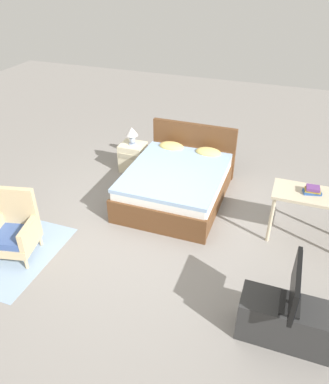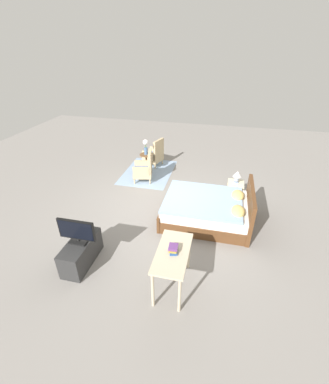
{
  "view_description": "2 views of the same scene",
  "coord_description": "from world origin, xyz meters",
  "px_view_note": "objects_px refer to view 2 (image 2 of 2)",
  "views": [
    {
      "loc": [
        1.71,
        -3.92,
        3.48
      ],
      "look_at": [
        0.31,
        -0.03,
        0.81
      ],
      "focal_mm": 35.0,
      "sensor_mm": 36.0,
      "label": 1
    },
    {
      "loc": [
        5.15,
        1.23,
        3.67
      ],
      "look_at": [
        0.33,
        0.08,
        0.75
      ],
      "focal_mm": 24.0,
      "sensor_mm": 36.0,
      "label": 2
    }
  ],
  "objects_px": {
    "armchair_by_window_left": "(154,155)",
    "side_table": "(146,161)",
    "tv_stand": "(81,252)",
    "vanity_desk": "(173,257)",
    "nightstand": "(235,191)",
    "flower_vase": "(146,145)",
    "tv_flatscreen": "(77,231)",
    "table_lamp": "(237,175)",
    "bed": "(208,210)",
    "armchair_by_window_right": "(144,169)",
    "book_stack": "(173,249)"
  },
  "relations": [
    {
      "from": "nightstand",
      "to": "vanity_desk",
      "type": "height_order",
      "value": "vanity_desk"
    },
    {
      "from": "side_table",
      "to": "nightstand",
      "type": "distance_m",
      "value": 2.97
    },
    {
      "from": "table_lamp",
      "to": "tv_stand",
      "type": "height_order",
      "value": "table_lamp"
    },
    {
      "from": "tv_stand",
      "to": "tv_flatscreen",
      "type": "xyz_separation_m",
      "value": [
        0.0,
        0.0,
        0.5
      ]
    },
    {
      "from": "nightstand",
      "to": "tv_flatscreen",
      "type": "relative_size",
      "value": 0.75
    },
    {
      "from": "bed",
      "to": "nightstand",
      "type": "distance_m",
      "value": 1.23
    },
    {
      "from": "bed",
      "to": "tv_flatscreen",
      "type": "xyz_separation_m",
      "value": [
        1.9,
        -2.19,
        0.45
      ]
    },
    {
      "from": "bed",
      "to": "table_lamp",
      "type": "relative_size",
      "value": 5.98
    },
    {
      "from": "armchair_by_window_right",
      "to": "tv_stand",
      "type": "bearing_deg",
      "value": -2.7
    },
    {
      "from": "tv_flatscreen",
      "to": "vanity_desk",
      "type": "height_order",
      "value": "tv_flatscreen"
    },
    {
      "from": "armchair_by_window_left",
      "to": "vanity_desk",
      "type": "bearing_deg",
      "value": 18.71
    },
    {
      "from": "book_stack",
      "to": "tv_stand",
      "type": "bearing_deg",
      "value": -93.41
    },
    {
      "from": "side_table",
      "to": "tv_stand",
      "type": "distance_m",
      "value": 4.07
    },
    {
      "from": "bed",
      "to": "table_lamp",
      "type": "xyz_separation_m",
      "value": [
        -1.07,
        0.61,
        0.44
      ]
    },
    {
      "from": "tv_stand",
      "to": "vanity_desk",
      "type": "xyz_separation_m",
      "value": [
        0.13,
        1.77,
        0.4
      ]
    },
    {
      "from": "tv_flatscreen",
      "to": "vanity_desk",
      "type": "bearing_deg",
      "value": 85.96
    },
    {
      "from": "armchair_by_window_right",
      "to": "vanity_desk",
      "type": "relative_size",
      "value": 0.88
    },
    {
      "from": "armchair_by_window_right",
      "to": "bed",
      "type": "bearing_deg",
      "value": 51.81
    },
    {
      "from": "side_table",
      "to": "table_lamp",
      "type": "relative_size",
      "value": 1.86
    },
    {
      "from": "armchair_by_window_left",
      "to": "book_stack",
      "type": "relative_size",
      "value": 3.67
    },
    {
      "from": "armchair_by_window_left",
      "to": "table_lamp",
      "type": "distance_m",
      "value": 3.14
    },
    {
      "from": "nightstand",
      "to": "tv_flatscreen",
      "type": "bearing_deg",
      "value": -43.36
    },
    {
      "from": "armchair_by_window_left",
      "to": "tv_flatscreen",
      "type": "relative_size",
      "value": 1.32
    },
    {
      "from": "tv_flatscreen",
      "to": "armchair_by_window_right",
      "type": "bearing_deg",
      "value": 177.31
    },
    {
      "from": "nightstand",
      "to": "tv_flatscreen",
      "type": "xyz_separation_m",
      "value": [
        2.97,
        -2.8,
        0.49
      ]
    },
    {
      "from": "flower_vase",
      "to": "bed",
      "type": "bearing_deg",
      "value": 44.7
    },
    {
      "from": "flower_vase",
      "to": "book_stack",
      "type": "xyz_separation_m",
      "value": [
        4.17,
        1.73,
        -0.09
      ]
    },
    {
      "from": "armchair_by_window_left",
      "to": "side_table",
      "type": "relative_size",
      "value": 1.5
    },
    {
      "from": "side_table",
      "to": "tv_flatscreen",
      "type": "height_order",
      "value": "tv_flatscreen"
    },
    {
      "from": "side_table",
      "to": "tv_flatscreen",
      "type": "xyz_separation_m",
      "value": [
        4.07,
        -0.05,
        0.37
      ]
    },
    {
      "from": "armchair_by_window_right",
      "to": "tv_stand",
      "type": "relative_size",
      "value": 0.96
    },
    {
      "from": "bed",
      "to": "tv_stand",
      "type": "distance_m",
      "value": 2.9
    },
    {
      "from": "table_lamp",
      "to": "tv_flatscreen",
      "type": "distance_m",
      "value": 4.09
    },
    {
      "from": "armchair_by_window_right",
      "to": "side_table",
      "type": "xyz_separation_m",
      "value": [
        -0.57,
        -0.11,
        0.0
      ]
    },
    {
      "from": "flower_vase",
      "to": "book_stack",
      "type": "bearing_deg",
      "value": 22.5
    },
    {
      "from": "side_table",
      "to": "tv_stand",
      "type": "height_order",
      "value": "side_table"
    },
    {
      "from": "side_table",
      "to": "flower_vase",
      "type": "distance_m",
      "value": 0.52
    },
    {
      "from": "tv_stand",
      "to": "book_stack",
      "type": "distance_m",
      "value": 1.87
    },
    {
      "from": "book_stack",
      "to": "armchair_by_window_left",
      "type": "bearing_deg",
      "value": -161.17
    },
    {
      "from": "flower_vase",
      "to": "vanity_desk",
      "type": "xyz_separation_m",
      "value": [
        4.19,
        1.72,
        -0.25
      ]
    },
    {
      "from": "armchair_by_window_right",
      "to": "flower_vase",
      "type": "bearing_deg",
      "value": -168.73
    },
    {
      "from": "tv_stand",
      "to": "flower_vase",
      "type": "bearing_deg",
      "value": 179.28
    },
    {
      "from": "armchair_by_window_right",
      "to": "side_table",
      "type": "relative_size",
      "value": 1.5
    },
    {
      "from": "armchair_by_window_right",
      "to": "tv_stand",
      "type": "height_order",
      "value": "armchair_by_window_right"
    },
    {
      "from": "side_table",
      "to": "tv_flatscreen",
      "type": "distance_m",
      "value": 4.08
    },
    {
      "from": "bed",
      "to": "armchair_by_window_right",
      "type": "bearing_deg",
      "value": -128.19
    },
    {
      "from": "nightstand",
      "to": "tv_stand",
      "type": "bearing_deg",
      "value": -43.38
    },
    {
      "from": "side_table",
      "to": "table_lamp",
      "type": "distance_m",
      "value": 2.99
    },
    {
      "from": "bed",
      "to": "book_stack",
      "type": "height_order",
      "value": "bed"
    },
    {
      "from": "side_table",
      "to": "flower_vase",
      "type": "xyz_separation_m",
      "value": [
        -0.0,
        0.0,
        0.52
      ]
    }
  ]
}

